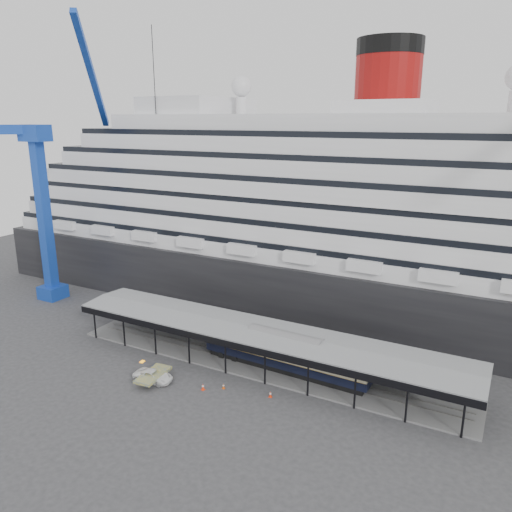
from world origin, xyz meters
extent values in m
plane|color=#323235|center=(0.00, 0.00, 0.00)|extent=(200.00, 200.00, 0.00)
cube|color=black|center=(0.00, 32.00, 5.00)|extent=(130.00, 30.00, 10.00)
cylinder|color=maroon|center=(8.00, 32.00, 37.40)|extent=(10.00, 10.00, 9.00)
cylinder|color=black|center=(8.00, 32.00, 42.65)|extent=(10.10, 10.10, 2.50)
sphere|color=silver|center=(-18.00, 32.00, 37.70)|extent=(3.60, 3.60, 3.60)
cube|color=slate|center=(0.00, 5.00, 0.12)|extent=(56.00, 8.00, 0.24)
cube|color=slate|center=(0.00, 4.28, 0.28)|extent=(54.00, 0.08, 0.10)
cube|color=slate|center=(0.00, 5.72, 0.28)|extent=(54.00, 0.08, 0.10)
cube|color=black|center=(0.00, 0.50, 4.45)|extent=(56.00, 0.18, 0.90)
cube|color=black|center=(0.00, 9.50, 4.45)|extent=(56.00, 0.18, 0.90)
cube|color=slate|center=(0.00, 5.00, 5.18)|extent=(56.00, 9.00, 0.24)
cube|color=#1741B1|center=(-46.00, 10.00, 1.20)|extent=(4.00, 4.00, 2.40)
cube|color=#1741B1|center=(-46.00, 10.00, 15.40)|extent=(1.80, 1.80, 26.00)
cube|color=#1741B1|center=(-46.00, 10.00, 29.80)|extent=(5.00, 3.20, 2.80)
cube|color=#1741B1|center=(-37.61, 15.88, 39.20)|extent=(12.92, 17.86, 16.80)
cube|color=#1741B1|center=(-48.87, 7.99, 30.40)|extent=(5.83, 4.75, 1.60)
cylinder|color=black|center=(-29.22, 21.75, 23.60)|extent=(0.12, 0.12, 47.21)
imported|color=white|center=(-9.92, -5.16, 0.71)|extent=(5.29, 2.80, 1.42)
cube|color=black|center=(3.71, 5.00, 0.61)|extent=(22.10, 3.28, 0.73)
cube|color=black|center=(3.71, 5.00, 1.55)|extent=(23.16, 3.74, 1.15)
cube|color=beige|center=(3.71, 5.00, 2.81)|extent=(23.17, 3.78, 1.36)
cube|color=black|center=(3.71, 5.00, 3.70)|extent=(23.16, 3.74, 0.42)
cube|color=#F1320D|center=(-3.16, -3.97, 0.02)|extent=(0.51, 0.51, 0.03)
cone|color=#F1320D|center=(-3.16, -3.97, 0.43)|extent=(0.43, 0.43, 0.82)
cylinder|color=white|center=(-3.16, -3.97, 0.51)|extent=(0.26, 0.26, 0.16)
cube|color=#E0530C|center=(-1.10, -2.52, 0.01)|extent=(0.36, 0.36, 0.03)
cone|color=#E0530C|center=(-1.10, -2.52, 0.35)|extent=(0.31, 0.31, 0.66)
cylinder|color=white|center=(-1.10, -2.52, 0.41)|extent=(0.21, 0.21, 0.13)
cube|color=red|center=(4.88, -1.52, 0.02)|extent=(0.45, 0.45, 0.03)
cone|color=red|center=(4.88, -1.52, 0.39)|extent=(0.38, 0.38, 0.75)
cylinder|color=white|center=(4.88, -1.52, 0.47)|extent=(0.24, 0.24, 0.15)
camera|label=1|loc=(28.44, -49.07, 32.20)|focal=35.00mm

